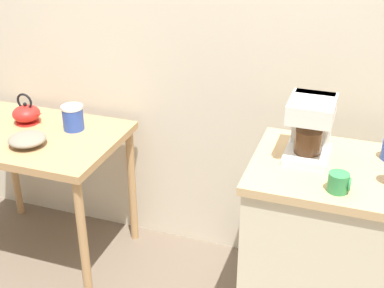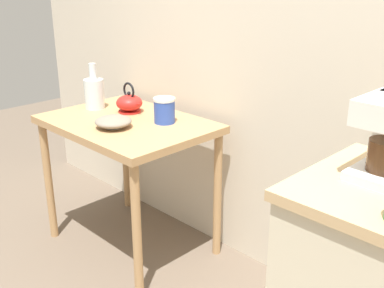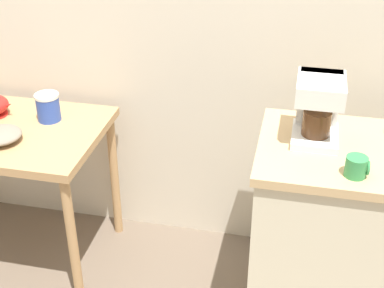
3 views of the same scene
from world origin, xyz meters
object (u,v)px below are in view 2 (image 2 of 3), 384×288
Objects in this scene: teakettle at (130,103)px; canister_enamel at (164,110)px; bowl_stoneware at (113,122)px; glass_carafe_vase at (94,93)px.

teakettle is 1.35× the size of canister_enamel.
bowl_stoneware is 1.40× the size of canister_enamel.
teakettle is 0.28m from canister_enamel.
glass_carafe_vase is (-0.36, 0.14, 0.06)m from bowl_stoneware.
teakettle is at bearing 124.98° from bowl_stoneware.
glass_carafe_vase reaches higher than teakettle.
glass_carafe_vase is 1.96× the size of canister_enamel.
glass_carafe_vase is at bearing 159.45° from bowl_stoneware.
canister_enamel is (0.48, 0.10, -0.03)m from glass_carafe_vase.
bowl_stoneware is 0.39m from glass_carafe_vase.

